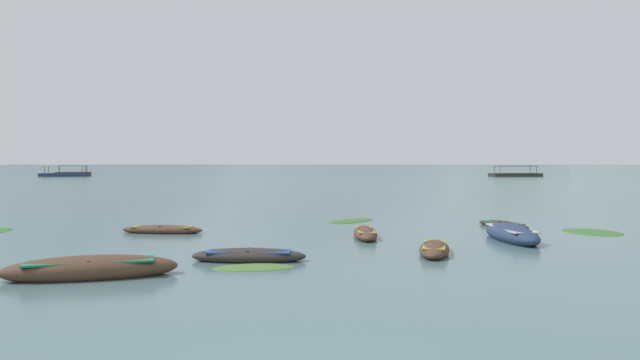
{
  "coord_description": "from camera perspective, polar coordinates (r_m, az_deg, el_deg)",
  "views": [
    {
      "loc": [
        0.07,
        -6.21,
        2.98
      ],
      "look_at": [
        0.06,
        56.5,
        1.06
      ],
      "focal_mm": 31.28,
      "sensor_mm": 36.0,
      "label": 1
    }
  ],
  "objects": [
    {
      "name": "rowboat_2",
      "position": [
        15.85,
        -22.39,
        -8.4
      ],
      "size": [
        4.59,
        2.42,
        0.72
      ],
      "color": "#4C3323",
      "rests_on": "ground"
    },
    {
      "name": "ground_plane",
      "position": [
        1506.22,
        0.01,
        1.65
      ],
      "size": [
        6000.0,
        6000.0,
        0.0
      ],
      "primitive_type": "plane",
      "color": "slate"
    },
    {
      "name": "rowboat_1",
      "position": [
        18.78,
        11.63,
        -6.93
      ],
      "size": [
        1.62,
        3.16,
        0.5
      ],
      "color": "#4C3323",
      "rests_on": "ground"
    },
    {
      "name": "ferry_1",
      "position": [
        135.54,
        -24.61,
        0.53
      ],
      "size": [
        10.7,
        6.0,
        2.54
      ],
      "color": "navy",
      "rests_on": "ground"
    },
    {
      "name": "weed_patch_4",
      "position": [
        26.72,
        26.09,
        -4.83
      ],
      "size": [
        2.69,
        3.09,
        0.14
      ],
      "primitive_type": "ellipsoid",
      "rotation": [
        0.0,
        0.0,
        0.18
      ],
      "color": "#38662D",
      "rests_on": "ground"
    },
    {
      "name": "weed_patch_2",
      "position": [
        28.59,
        3.21,
        -4.23
      ],
      "size": [
        3.22,
        3.51,
        0.14
      ],
      "primitive_type": "ellipsoid",
      "rotation": [
        0.0,
        0.0,
        0.9
      ],
      "color": "#38662D",
      "rests_on": "ground"
    },
    {
      "name": "weed_patch_0",
      "position": [
        16.13,
        -6.79,
        -8.91
      ],
      "size": [
        2.49,
        1.5,
        0.14
      ],
      "primitive_type": "ellipsoid",
      "rotation": [
        0.0,
        0.0,
        0.15
      ],
      "color": "#477033",
      "rests_on": "ground"
    },
    {
      "name": "ferry_2",
      "position": [
        129.5,
        19.36,
        0.54
      ],
      "size": [
        11.29,
        4.93,
        2.54
      ],
      "color": "#2D2826",
      "rests_on": "ground"
    },
    {
      "name": "rowboat_3",
      "position": [
        17.22,
        -7.29,
        -7.71
      ],
      "size": [
        3.53,
        1.13,
        0.49
      ],
      "color": "#2D2826",
      "rests_on": "ground"
    },
    {
      "name": "rowboat_0",
      "position": [
        22.46,
        4.65,
        -5.46
      ],
      "size": [
        0.91,
        3.34,
        0.52
      ],
      "color": "#4C3323",
      "rests_on": "ground"
    },
    {
      "name": "rowboat_5",
      "position": [
        27.26,
        18.22,
        -4.36
      ],
      "size": [
        2.02,
        3.05,
        0.37
      ],
      "color": "#2D2826",
      "rests_on": "ground"
    },
    {
      "name": "ferry_0",
      "position": [
        152.07,
        -23.93,
        0.65
      ],
      "size": [
        8.77,
        5.58,
        2.54
      ],
      "color": "#4C3323",
      "rests_on": "ground"
    },
    {
      "name": "rowboat_4",
      "position": [
        24.72,
        -15.83,
        -4.92
      ],
      "size": [
        3.6,
        1.26,
        0.43
      ],
      "color": "#4C3323",
      "rests_on": "ground"
    },
    {
      "name": "mountain_1",
      "position": [
        2345.54,
        -27.17,
        8.01
      ],
      "size": [
        1981.0,
        1981.0,
        531.99
      ],
      "primitive_type": "cone",
      "color": "slate",
      "rests_on": "ground"
    },
    {
      "name": "rowboat_6",
      "position": [
        22.83,
        18.98,
        -5.25
      ],
      "size": [
        1.52,
        4.36,
        0.76
      ],
      "color": "navy",
      "rests_on": "ground"
    },
    {
      "name": "mountain_2",
      "position": [
        2432.43,
        -2.85,
        6.97
      ],
      "size": [
        1764.46,
        1764.46,
        447.67
      ],
      "primitive_type": "cone",
      "color": "slate",
      "rests_on": "ground"
    },
    {
      "name": "mountain_3",
      "position": [
        2196.97,
        17.67,
        4.71
      ],
      "size": [
        715.38,
        715.38,
        238.43
      ],
      "primitive_type": "cone",
      "color": "slate",
      "rests_on": "ground"
    }
  ]
}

